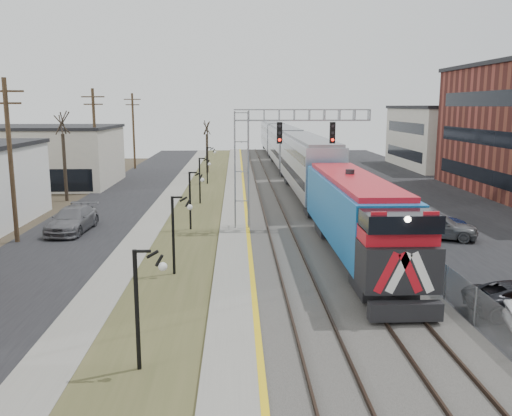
{
  "coord_description": "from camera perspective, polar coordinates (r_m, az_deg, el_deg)",
  "views": [
    {
      "loc": [
        -0.85,
        -8.2,
        8.34
      ],
      "look_at": [
        0.26,
        22.18,
        2.6
      ],
      "focal_mm": 38.0,
      "sensor_mm": 36.0,
      "label": 1
    }
  ],
  "objects": [
    {
      "name": "signal_gantry",
      "position": [
        36.35,
        1.19,
        6.35
      ],
      "size": [
        9.0,
        1.07,
        8.15
      ],
      "color": "gray",
      "rests_on": "ground"
    },
    {
      "name": "grass_median",
      "position": [
        44.1,
        -6.15,
        -0.23
      ],
      "size": [
        4.0,
        120.0,
        0.06
      ],
      "primitive_type": "cube",
      "color": "#444726",
      "rests_on": "ground"
    },
    {
      "name": "track_near",
      "position": [
        44.04,
        1.66,
        0.14
      ],
      "size": [
        1.58,
        120.0,
        0.15
      ],
      "color": "#2D2119",
      "rests_on": "ballast_bed"
    },
    {
      "name": "platform",
      "position": [
        43.97,
        -2.25,
        -0.09
      ],
      "size": [
        2.0,
        120.0,
        0.24
      ],
      "primitive_type": "cube",
      "color": "gray",
      "rests_on": "ground"
    },
    {
      "name": "car_lot_d",
      "position": [
        37.08,
        17.52,
        -1.51
      ],
      "size": [
        6.04,
        3.47,
        1.65
      ],
      "primitive_type": "imported",
      "rotation": [
        0.0,
        0.0,
        1.79
      ],
      "color": "navy",
      "rests_on": "ground"
    },
    {
      "name": "lampposts",
      "position": [
        27.41,
        -8.64,
        -2.8
      ],
      "size": [
        0.14,
        62.14,
        4.0
      ],
      "color": "black",
      "rests_on": "ground"
    },
    {
      "name": "car_street_b",
      "position": [
        38.27,
        -18.77,
        -1.22
      ],
      "size": [
        2.62,
        5.77,
        1.64
      ],
      "primitive_type": "imported",
      "rotation": [
        0.0,
        0.0,
        -0.06
      ],
      "color": "slate",
      "rests_on": "ground"
    },
    {
      "name": "utility_poles",
      "position": [
        36.05,
        -24.41,
        4.43
      ],
      "size": [
        0.28,
        80.28,
        10.0
      ],
      "color": "#4C3823",
      "rests_on": "ground"
    },
    {
      "name": "bare_trees",
      "position": [
        48.89,
        -16.09,
        3.65
      ],
      "size": [
        12.3,
        42.3,
        5.95
      ],
      "color": "#382D23",
      "rests_on": "ground"
    },
    {
      "name": "car_lot_e",
      "position": [
        36.28,
        18.61,
        -1.84
      ],
      "size": [
        5.2,
        3.63,
        1.64
      ],
      "primitive_type": "imported",
      "rotation": [
        0.0,
        0.0,
        1.18
      ],
      "color": "slate",
      "rests_on": "ground"
    },
    {
      "name": "ballast_bed",
      "position": [
        44.24,
        4.24,
        -0.07
      ],
      "size": [
        8.0,
        120.0,
        0.2
      ],
      "primitive_type": "cube",
      "color": "#595651",
      "rests_on": "ground"
    },
    {
      "name": "platform_edge",
      "position": [
        43.96,
        -1.1,
        0.08
      ],
      "size": [
        0.24,
        120.0,
        0.01
      ],
      "primitive_type": "cube",
      "color": "gold",
      "rests_on": "platform"
    },
    {
      "name": "track_far",
      "position": [
        44.4,
        6.17,
        0.17
      ],
      "size": [
        1.58,
        120.0,
        0.15
      ],
      "color": "#2D2119",
      "rests_on": "ballast_bed"
    },
    {
      "name": "sidewalk",
      "position": [
        44.41,
        -10.01,
        -0.24
      ],
      "size": [
        2.0,
        120.0,
        0.08
      ],
      "primitive_type": "cube",
      "color": "gray",
      "rests_on": "ground"
    },
    {
      "name": "parking_lot",
      "position": [
        47.11,
        18.91,
        -0.06
      ],
      "size": [
        16.0,
        120.0,
        0.04
      ],
      "primitive_type": "cube",
      "color": "black",
      "rests_on": "ground"
    },
    {
      "name": "fence",
      "position": [
        44.78,
        9.6,
        0.85
      ],
      "size": [
        0.04,
        120.0,
        1.6
      ],
      "primitive_type": "cube",
      "color": "gray",
      "rests_on": "ground"
    },
    {
      "name": "street_west",
      "position": [
        45.26,
        -15.66,
        -0.3
      ],
      "size": [
        7.0,
        120.0,
        0.04
      ],
      "primitive_type": "cube",
      "color": "black",
      "rests_on": "ground"
    },
    {
      "name": "train",
      "position": [
        64.14,
        3.62,
        5.82
      ],
      "size": [
        3.0,
        85.85,
        5.33
      ],
      "color": "#1564AD",
      "rests_on": "ground"
    }
  ]
}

